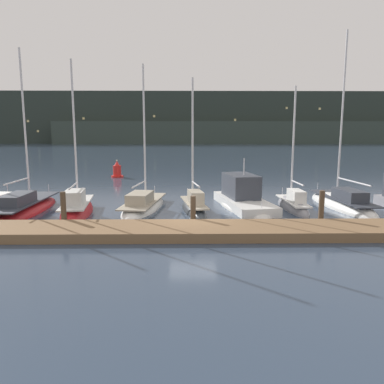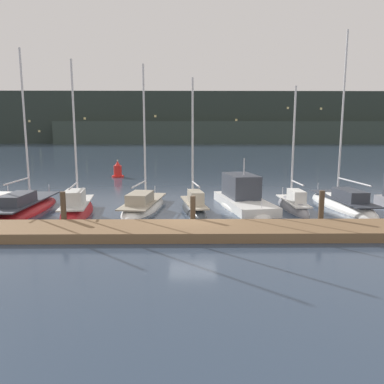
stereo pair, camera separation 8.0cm
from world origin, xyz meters
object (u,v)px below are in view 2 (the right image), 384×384
Objects in this scene: motorboat_berth_6 at (243,202)px; channel_buoy at (118,171)px; sailboat_berth_3 at (77,211)px; sailboat_berth_8 at (342,205)px; sailboat_berth_4 at (143,206)px; sailboat_berth_5 at (194,208)px; sailboat_berth_2 at (26,210)px; sailboat_berth_7 at (293,207)px.

motorboat_berth_6 is 4.10× the size of channel_buoy.
sailboat_berth_3 is 0.83× the size of sailboat_berth_8.
sailboat_berth_4 is 0.81× the size of sailboat_berth_8.
sailboat_berth_5 reaches higher than motorboat_berth_6.
channel_buoy is (-11.13, 16.07, 0.34)m from motorboat_berth_6.
sailboat_berth_4 reaches higher than sailboat_berth_5.
sailboat_berth_8 is at bearing -1.57° from motorboat_berth_6.
sailboat_berth_2 reaches higher than sailboat_berth_5.
sailboat_berth_3 reaches higher than channel_buoy.
sailboat_berth_5 is at bearing 0.90° from sailboat_berth_2.
sailboat_berth_7 is at bearing -171.16° from sailboat_berth_8.
channel_buoy is at bearing 124.70° from motorboat_berth_6.
sailboat_berth_4 is (7.06, 1.16, -0.02)m from sailboat_berth_2.
sailboat_berth_3 is 5.27× the size of channel_buoy.
sailboat_berth_4 is 12.90m from sailboat_berth_8.
sailboat_berth_7 is 21.98m from channel_buoy.
sailboat_berth_5 is 4.64× the size of channel_buoy.
sailboat_berth_8 is (16.73, 1.59, -0.02)m from sailboat_berth_3.
sailboat_berth_8 is (12.90, 0.12, -0.00)m from sailboat_berth_4.
channel_buoy is (-0.82, 17.83, 0.54)m from sailboat_berth_3.
sailboat_berth_2 is 13.62m from motorboat_berth_6.
sailboat_berth_3 is 1.03× the size of sailboat_berth_4.
sailboat_berth_7 reaches higher than channel_buoy.
sailboat_berth_8 reaches higher than sailboat_berth_5.
sailboat_berth_5 is at bearing -17.07° from sailboat_berth_4.
sailboat_berth_3 is 1.29× the size of motorboat_berth_6.
sailboat_berth_2 reaches higher than motorboat_berth_6.
sailboat_berth_8 is at bearing 0.53° from sailboat_berth_4.
sailboat_berth_5 is at bearing 3.81° from sailboat_berth_3.
sailboat_berth_2 is 1.20× the size of sailboat_berth_5.
sailboat_berth_3 is at bearing -5.47° from sailboat_berth_2.
sailboat_berth_2 reaches higher than sailboat_berth_3.
sailboat_berth_3 reaches higher than sailboat_berth_7.
sailboat_berth_7 is (13.39, 1.06, -0.01)m from sailboat_berth_3.
channel_buoy is at bearing 105.85° from sailboat_berth_4.
sailboat_berth_2 is 1.23× the size of sailboat_berth_7.
motorboat_berth_6 is 0.64× the size of sailboat_berth_8.
sailboat_berth_4 is at bearing 9.30° from sailboat_berth_2.
sailboat_berth_3 is at bearing -87.38° from channel_buoy.
sailboat_berth_5 is 1.03× the size of sailboat_berth_7.
sailboat_berth_7 is (16.62, 0.75, -0.01)m from sailboat_berth_2.
channel_buoy is at bearing 130.27° from sailboat_berth_7.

